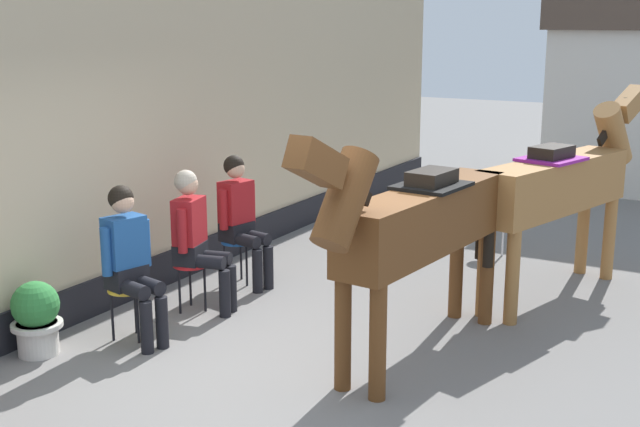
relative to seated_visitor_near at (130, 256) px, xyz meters
The scene contains 9 objects.
ground_plane 3.49m from the seated_visitor_near, 61.55° to the left, with size 40.00×40.00×0.00m, color slate.
pub_facade_wall 1.91m from the seated_visitor_near, 121.84° to the left, with size 0.34×14.00×3.40m.
seated_visitor_near is the anchor object (origin of this frame).
seated_visitor_middle 0.90m from the seated_visitor_near, 88.23° to the left, with size 0.61×0.48×1.39m.
seated_visitor_far 1.79m from the seated_visitor_near, 92.02° to the left, with size 0.61×0.48×1.39m.
saddled_horse_near 2.49m from the seated_visitor_near, 20.30° to the left, with size 0.67×2.99×2.06m.
saddled_horse_far 4.30m from the seated_visitor_near, 46.76° to the left, with size 1.08×2.92×2.06m.
flower_planter_middle 0.91m from the seated_visitor_near, 129.59° to the right, with size 0.43×0.43×0.64m.
spare_stool_white 4.64m from the seated_visitor_near, 65.48° to the left, with size 0.32×0.32×0.46m.
Camera 1 is at (3.15, -5.22, 2.78)m, focal length 46.60 mm.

